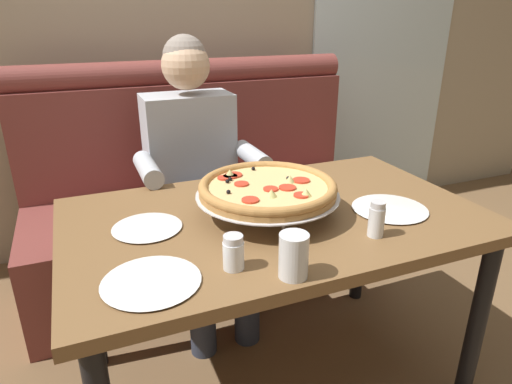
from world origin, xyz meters
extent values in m
plane|color=brown|center=(0.00, 0.00, 0.00)|extent=(16.00, 16.00, 0.00)
cube|color=tan|center=(0.00, 1.46, 1.40)|extent=(6.00, 0.12, 2.80)
cube|color=white|center=(1.45, 1.39, 1.40)|extent=(1.10, 0.02, 2.80)
cube|color=brown|center=(0.00, 0.76, 0.23)|extent=(1.80, 0.60, 0.46)
cube|color=brown|center=(0.00, 1.15, 0.69)|extent=(1.80, 0.18, 0.65)
cylinder|color=brown|center=(0.00, 1.15, 1.06)|extent=(1.80, 0.14, 0.14)
cube|color=brown|center=(0.00, 0.00, 0.71)|extent=(1.39, 0.85, 0.04)
cylinder|color=black|center=(0.63, -0.35, 0.34)|extent=(0.06, 0.06, 0.69)
cylinder|color=black|center=(-0.63, 0.35, 0.34)|extent=(0.06, 0.06, 0.69)
cylinder|color=black|center=(0.63, 0.35, 0.34)|extent=(0.06, 0.06, 0.69)
cube|color=#2D3342|center=(-0.11, 0.51, 0.54)|extent=(0.34, 0.40, 0.15)
cylinder|color=#2D3342|center=(-0.21, 0.26, 0.23)|extent=(0.11, 0.11, 0.46)
cylinder|color=#2D3342|center=(-0.01, 0.26, 0.23)|extent=(0.11, 0.11, 0.46)
cube|color=#B2B7C1|center=(-0.11, 0.73, 0.74)|extent=(0.40, 0.22, 0.56)
cylinder|color=#B2B7C1|center=(-0.34, 0.51, 0.77)|extent=(0.08, 0.28, 0.08)
cylinder|color=#B2B7C1|center=(0.12, 0.51, 0.77)|extent=(0.08, 0.28, 0.08)
sphere|color=#DBB28E|center=(-0.11, 0.71, 1.15)|extent=(0.21, 0.21, 0.21)
sphere|color=gray|center=(-0.11, 0.72, 1.18)|extent=(0.19, 0.19, 0.19)
cylinder|color=silver|center=(-0.03, -0.12, 0.76)|extent=(0.01, 0.01, 0.07)
cylinder|color=silver|center=(-0.13, 0.07, 0.76)|extent=(0.01, 0.01, 0.07)
cylinder|color=silver|center=(0.08, 0.07, 0.76)|extent=(0.01, 0.01, 0.07)
torus|color=silver|center=(-0.03, 0.01, 0.79)|extent=(0.26, 0.26, 0.01)
cylinder|color=silver|center=(-0.03, 0.01, 0.80)|extent=(0.48, 0.48, 0.00)
cylinder|color=#B77F42|center=(-0.03, 0.01, 0.81)|extent=(0.45, 0.45, 0.02)
torus|color=#B77F42|center=(-0.03, 0.01, 0.83)|extent=(0.46, 0.46, 0.03)
cylinder|color=#E5C17A|center=(-0.03, 0.01, 0.82)|extent=(0.39, 0.39, 0.01)
cylinder|color=red|center=(-0.11, 0.13, 0.83)|extent=(0.05, 0.05, 0.01)
cylinder|color=red|center=(0.02, -0.04, 0.83)|extent=(0.06, 0.06, 0.01)
cylinder|color=red|center=(-0.14, 0.13, 0.83)|extent=(0.05, 0.05, 0.01)
cylinder|color=red|center=(0.09, 0.01, 0.83)|extent=(0.06, 0.06, 0.01)
cylinder|color=red|center=(0.03, -0.11, 0.83)|extent=(0.05, 0.05, 0.01)
cylinder|color=red|center=(-0.10, 0.14, 0.83)|extent=(0.06, 0.06, 0.01)
cylinder|color=red|center=(-0.13, -0.09, 0.83)|extent=(0.05, 0.05, 0.01)
cylinder|color=red|center=(-0.10, 0.05, 0.83)|extent=(0.05, 0.05, 0.01)
cylinder|color=red|center=(-0.03, -0.03, 0.83)|extent=(0.05, 0.05, 0.01)
sphere|color=black|center=(-0.13, 0.10, 0.83)|extent=(0.01, 0.01, 0.01)
sphere|color=black|center=(0.06, 0.03, 0.83)|extent=(0.01, 0.01, 0.01)
sphere|color=black|center=(-0.14, 0.08, 0.83)|extent=(0.01, 0.01, 0.01)
sphere|color=black|center=(-0.01, 0.17, 0.83)|extent=(0.01, 0.01, 0.01)
sphere|color=black|center=(-0.17, -0.01, 0.83)|extent=(0.01, 0.01, 0.01)
sphere|color=black|center=(0.05, -0.11, 0.83)|extent=(0.01, 0.01, 0.01)
cone|color=#CCC675|center=(0.05, 0.01, 0.84)|extent=(0.04, 0.04, 0.02)
cone|color=#CCC675|center=(0.05, -0.12, 0.84)|extent=(0.04, 0.04, 0.02)
cone|color=#CCC675|center=(-0.05, -0.08, 0.84)|extent=(0.04, 0.04, 0.02)
cone|color=#CCC675|center=(-0.11, 0.15, 0.84)|extent=(0.04, 0.04, 0.02)
cylinder|color=white|center=(-0.25, -0.27, 0.76)|extent=(0.06, 0.06, 0.08)
cylinder|color=#4C6633|center=(-0.25, -0.27, 0.75)|extent=(0.05, 0.05, 0.04)
cylinder|color=silver|center=(-0.25, -0.27, 0.81)|extent=(0.05, 0.05, 0.02)
cylinder|color=white|center=(0.21, -0.26, 0.77)|extent=(0.05, 0.05, 0.09)
cylinder|color=silver|center=(0.21, -0.26, 0.76)|extent=(0.04, 0.04, 0.06)
cylinder|color=silver|center=(0.21, -0.26, 0.83)|extent=(0.04, 0.04, 0.02)
cylinder|color=white|center=(-0.46, -0.26, 0.73)|extent=(0.18, 0.18, 0.01)
cone|color=white|center=(-0.46, -0.26, 0.74)|extent=(0.25, 0.25, 0.01)
cylinder|color=white|center=(0.38, -0.12, 0.73)|extent=(0.18, 0.18, 0.01)
cone|color=white|center=(0.38, -0.12, 0.74)|extent=(0.26, 0.26, 0.01)
cylinder|color=white|center=(-0.42, 0.05, 0.73)|extent=(0.15, 0.15, 0.01)
cone|color=white|center=(-0.42, 0.05, 0.74)|extent=(0.22, 0.22, 0.01)
cylinder|color=silver|center=(-0.12, -0.37, 0.79)|extent=(0.08, 0.08, 0.12)
cylinder|color=gold|center=(-0.12, -0.37, 0.76)|extent=(0.07, 0.07, 0.07)
cylinder|color=black|center=(1.42, 1.76, 0.22)|extent=(0.02, 0.02, 0.44)
cylinder|color=black|center=(1.56, 1.97, 0.22)|extent=(0.02, 0.02, 0.44)
cylinder|color=black|center=(1.20, 1.90, 0.22)|extent=(0.02, 0.02, 0.44)
cylinder|color=black|center=(1.35, 2.12, 0.22)|extent=(0.02, 0.02, 0.44)
cylinder|color=black|center=(1.38, 1.94, 0.45)|extent=(0.40, 0.40, 0.02)
cube|color=black|center=(1.25, 2.03, 0.65)|extent=(0.20, 0.28, 0.42)
camera|label=1|loc=(-0.59, -1.25, 1.36)|focal=31.43mm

